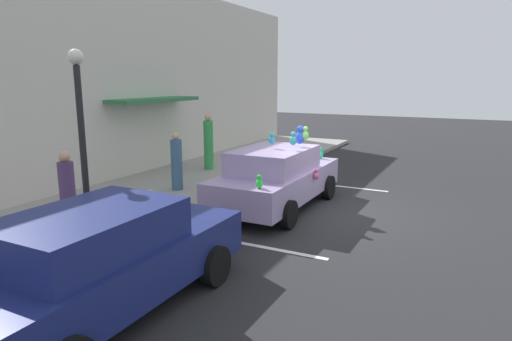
{
  "coord_description": "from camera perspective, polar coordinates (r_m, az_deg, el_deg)",
  "views": [
    {
      "loc": [
        -10.16,
        -3.07,
        3.22
      ],
      "look_at": [
        -0.21,
        2.03,
        0.9
      ],
      "focal_mm": 31.07,
      "sensor_mm": 36.0,
      "label": 1
    }
  ],
  "objects": [
    {
      "name": "pedestrian_walking_past",
      "position": [
        12.58,
        -10.18,
        0.92
      ],
      "size": [
        0.32,
        0.32,
        1.62
      ],
      "color": "#3E6489",
      "rests_on": "sidewalk"
    },
    {
      "name": "plush_covered_car",
      "position": [
        11.14,
        2.65,
        -0.83
      ],
      "size": [
        4.46,
        2.05,
        2.08
      ],
      "color": "#A890C1",
      "rests_on": "ground"
    },
    {
      "name": "parking_stripe_front",
      "position": [
        13.87,
        9.34,
        -1.85
      ],
      "size": [
        0.12,
        3.6,
        0.01
      ],
      "primitive_type": "cube",
      "color": "silver",
      "rests_on": "ground"
    },
    {
      "name": "sidewalk",
      "position": [
        13.35,
        -10.99,
        -2.13
      ],
      "size": [
        24.0,
        4.0,
        0.15
      ],
      "primitive_type": "cube",
      "color": "gray",
      "rests_on": "ground"
    },
    {
      "name": "teddy_bear_on_sidewalk",
      "position": [
        10.52,
        -13.59,
        -4.1
      ],
      "size": [
        0.3,
        0.25,
        0.56
      ],
      "color": "beige",
      "rests_on": "sidewalk"
    },
    {
      "name": "storefront_building",
      "position": [
        14.42,
        -18.31,
        11.03
      ],
      "size": [
        24.0,
        1.25,
        6.4
      ],
      "color": "beige",
      "rests_on": "ground"
    },
    {
      "name": "parked_sedan_behind",
      "position": [
        6.49,
        -19.2,
        -10.92
      ],
      "size": [
        4.56,
        1.96,
        1.54
      ],
      "color": "navy",
      "rests_on": "ground"
    },
    {
      "name": "ground_plane",
      "position": [
        11.09,
        9.93,
        -5.34
      ],
      "size": [
        60.0,
        60.0,
        0.0
      ],
      "primitive_type": "plane",
      "color": "#262628"
    },
    {
      "name": "parking_stripe_rear",
      "position": [
        8.97,
        -1.84,
        -9.3
      ],
      "size": [
        0.12,
        3.6,
        0.01
      ],
      "primitive_type": "cube",
      "color": "silver",
      "rests_on": "ground"
    },
    {
      "name": "street_lamp_post",
      "position": [
        8.78,
        -21.59,
        5.38
      ],
      "size": [
        0.28,
        0.28,
        3.59
      ],
      "color": "black",
      "rests_on": "sidewalk"
    },
    {
      "name": "pedestrian_by_lamp",
      "position": [
        15.34,
        -6.13,
        3.49
      ],
      "size": [
        0.33,
        0.33,
        1.9
      ],
      "color": "green",
      "rests_on": "sidewalk"
    },
    {
      "name": "pedestrian_near_shopfront",
      "position": [
        9.81,
        -23.08,
        -2.74
      ],
      "size": [
        0.31,
        0.31,
        1.66
      ],
      "color": "#54396B",
      "rests_on": "sidewalk"
    }
  ]
}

